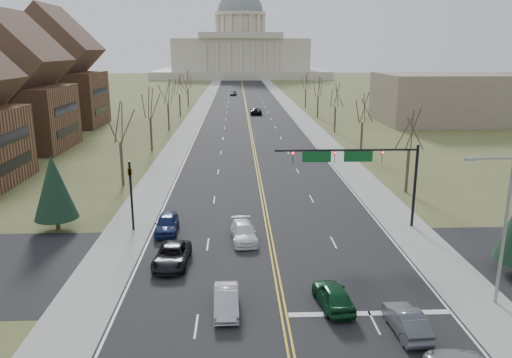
{
  "coord_description": "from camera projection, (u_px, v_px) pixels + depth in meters",
  "views": [
    {
      "loc": [
        -2.65,
        -26.86,
        14.95
      ],
      "look_at": [
        -0.84,
        18.81,
        3.0
      ],
      "focal_mm": 35.0,
      "sensor_mm": 36.0,
      "label": 1
    }
  ],
  "objects": [
    {
      "name": "signal_left",
      "position": [
        131.0,
        188.0,
        41.52
      ],
      "size": [
        0.32,
        0.36,
        6.0
      ],
      "color": "black",
      "rests_on": "ground"
    },
    {
      "name": "car_nb_inner_lead",
      "position": [
        333.0,
        295.0,
        29.66
      ],
      "size": [
        2.23,
        4.48,
        1.47
      ],
      "primitive_type": "imported",
      "rotation": [
        0.0,
        0.0,
        3.26
      ],
      "color": "#0E3E1F",
      "rests_on": "road"
    },
    {
      "name": "tree_l_2",
      "position": [
        167.0,
        93.0,
        93.24
      ],
      "size": [
        3.96,
        3.96,
        9.0
      ],
      "color": "#3B2B23",
      "rests_on": "ground"
    },
    {
      "name": "cross_road",
      "position": [
        275.0,
        265.0,
        35.65
      ],
      "size": [
        120.0,
        14.0,
        0.01
      ],
      "primitive_type": "cube",
      "color": "black",
      "rests_on": "ground"
    },
    {
      "name": "bldg_left_far",
      "position": [
        55.0,
        77.0,
        97.52
      ],
      "size": [
        17.1,
        14.28,
        23.25
      ],
      "color": "brown",
      "rests_on": "ground"
    },
    {
      "name": "car_far_sb",
      "position": [
        233.0,
        93.0,
        164.8
      ],
      "size": [
        2.42,
        4.86,
        1.59
      ],
      "primitive_type": "imported",
      "rotation": [
        0.0,
        0.0,
        -0.12
      ],
      "color": "#46474D",
      "rests_on": "road"
    },
    {
      "name": "tree_l_0",
      "position": [
        119.0,
        124.0,
        54.57
      ],
      "size": [
        3.96,
        3.96,
        9.0
      ],
      "color": "#3B2B23",
      "rests_on": "ground"
    },
    {
      "name": "road",
      "position": [
        246.0,
        105.0,
        136.19
      ],
      "size": [
        20.0,
        380.0,
        0.01
      ],
      "primitive_type": "cube",
      "color": "black",
      "rests_on": "ground"
    },
    {
      "name": "tree_r_3",
      "position": [
        318.0,
        88.0,
        109.99
      ],
      "size": [
        3.74,
        3.74,
        8.5
      ],
      "color": "#3B2B23",
      "rests_on": "ground"
    },
    {
      "name": "stop_bar",
      "position": [
        369.0,
        313.0,
        29.07
      ],
      "size": [
        9.5,
        0.5,
        0.01
      ],
      "primitive_type": "cube",
      "color": "silver",
      "rests_on": "road"
    },
    {
      "name": "tree_r_0",
      "position": [
        410.0,
        132.0,
        51.98
      ],
      "size": [
        3.74,
        3.74,
        8.5
      ],
      "color": "#3B2B23",
      "rests_on": "ground"
    },
    {
      "name": "capitol",
      "position": [
        241.0,
        50.0,
        267.85
      ],
      "size": [
        90.0,
        60.0,
        50.0
      ],
      "color": "beige",
      "rests_on": "ground"
    },
    {
      "name": "street_light",
      "position": [
        502.0,
        221.0,
        29.01
      ],
      "size": [
        2.9,
        0.25,
        9.07
      ],
      "color": "gray",
      "rests_on": "ground"
    },
    {
      "name": "ground",
      "position": [
        282.0,
        307.0,
        29.85
      ],
      "size": [
        600.0,
        600.0,
        0.0
      ],
      "primitive_type": "plane",
      "color": "brown",
      "rests_on": "ground"
    },
    {
      "name": "car_sb_inner_lead",
      "position": [
        226.0,
        301.0,
        29.16
      ],
      "size": [
        1.52,
        4.08,
        1.33
      ],
      "primitive_type": "imported",
      "rotation": [
        0.0,
        0.0,
        0.03
      ],
      "color": "#9EA0A6",
      "rests_on": "road"
    },
    {
      "name": "tree_l_1",
      "position": [
        150.0,
        105.0,
        73.9
      ],
      "size": [
        3.96,
        3.96,
        9.0
      ],
      "color": "#3B2B23",
      "rests_on": "ground"
    },
    {
      "name": "edge_line_right",
      "position": [
        282.0,
        105.0,
        136.56
      ],
      "size": [
        0.15,
        380.0,
        0.01
      ],
      "primitive_type": "cube",
      "color": "silver",
      "rests_on": "road"
    },
    {
      "name": "tree_r_4",
      "position": [
        306.0,
        82.0,
        129.32
      ],
      "size": [
        3.74,
        3.74,
        8.5
      ],
      "color": "#3B2B23",
      "rests_on": "ground"
    },
    {
      "name": "car_far_nb",
      "position": [
        256.0,
        111.0,
        117.2
      ],
      "size": [
        2.66,
        5.65,
        1.56
      ],
      "primitive_type": "imported",
      "rotation": [
        0.0,
        0.0,
        3.13
      ],
      "color": "black",
      "rests_on": "road"
    },
    {
      "name": "sidewalk_right",
      "position": [
        290.0,
        105.0,
        136.64
      ],
      "size": [
        4.0,
        380.0,
        0.03
      ],
      "primitive_type": "cube",
      "color": "gray",
      "rests_on": "ground"
    },
    {
      "name": "tree_l_3",
      "position": [
        179.0,
        85.0,
        112.57
      ],
      "size": [
        3.96,
        3.96,
        9.0
      ],
      "color": "#3B2B23",
      "rests_on": "ground"
    },
    {
      "name": "bldg_left_mid",
      "position": [
        14.0,
        93.0,
        74.65
      ],
      "size": [
        15.1,
        14.28,
        20.75
      ],
      "color": "brown",
      "rests_on": "ground"
    },
    {
      "name": "tree_r_1",
      "position": [
        363.0,
        109.0,
        71.32
      ],
      "size": [
        3.74,
        3.74,
        8.5
      ],
      "color": "#3B2B23",
      "rests_on": "ground"
    },
    {
      "name": "edge_line_left",
      "position": [
        210.0,
        105.0,
        135.81
      ],
      "size": [
        0.15,
        380.0,
        0.01
      ],
      "primitive_type": "cube",
      "color": "silver",
      "rests_on": "road"
    },
    {
      "name": "tree_r_2",
      "position": [
        336.0,
        97.0,
        90.65
      ],
      "size": [
        3.74,
        3.74,
        8.5
      ],
      "color": "#3B2B23",
      "rests_on": "ground"
    },
    {
      "name": "bldg_right_mass",
      "position": [
        441.0,
        98.0,
        103.58
      ],
      "size": [
        25.0,
        20.0,
        10.0
      ],
      "primitive_type": "cube",
      "color": "#776654",
      "rests_on": "ground"
    },
    {
      "name": "signal_mast",
      "position": [
        357.0,
        162.0,
        41.72
      ],
      "size": [
        12.12,
        0.44,
        7.2
      ],
      "color": "black",
      "rests_on": "ground"
    },
    {
      "name": "conifer_l",
      "position": [
        54.0,
        187.0,
        41.75
      ],
      "size": [
        3.64,
        3.64,
        6.5
      ],
      "color": "#3B2B23",
      "rests_on": "ground"
    },
    {
      "name": "center_line",
      "position": [
        246.0,
        105.0,
        136.18
      ],
      "size": [
        0.42,
        380.0,
        0.01
      ],
      "primitive_type": "cube",
      "color": "gold",
      "rests_on": "road"
    },
    {
      "name": "car_sb_inner_second",
      "position": [
        244.0,
        233.0,
        39.94
      ],
      "size": [
        2.32,
        4.86,
        1.37
      ],
      "primitive_type": "imported",
      "rotation": [
        0.0,
        0.0,
        0.09
      ],
      "color": "white",
      "rests_on": "road"
    },
    {
      "name": "sidewalk_left",
      "position": [
        202.0,
        105.0,
        135.73
      ],
      "size": [
        4.0,
        380.0,
        0.03
      ],
      "primitive_type": "cube",
      "color": "gray",
      "rests_on": "ground"
    },
    {
      "name": "car_sb_outer_second",
      "position": [
        167.0,
        224.0,
        41.7
      ],
      "size": [
        1.97,
        4.61,
        1.55
      ],
      "primitive_type": "imported",
      "rotation": [
        0.0,
        0.0,
        0.03
      ],
      "color": "#15204C",
      "rests_on": "road"
    },
    {
      "name": "car_sb_outer_lead",
      "position": [
        172.0,
        256.0,
        35.43
      ],
      "size": [
        2.54,
        5.12,
        1.4
      ],
      "primitive_type": "imported",
      "rotation": [
        0.0,
        0.0,
        -0.04
      ],
      "color": "black",
      "rests_on": "road"
    },
    {
      "name": "car_nb_outer_lead",
      "position": [
        406.0,
        321.0,
        26.97
      ],
      "size": [
        1.69,
        4.25,
        1.38
      ],
      "primitive_type": "imported",
      "rotation": [
        0.0,
        0.0,
        3.2
      ],
      "color": "#4A4C52",
      "rests_on": "road"
    },
    {
      "name": "tree_l_4",
      "position": [
        187.0,
        80.0,
        131.91
      ],
      "size": [
        3.96,
        3.96,
        9.0
      ],
      "color": "#3B2B23",
      "rests_on": "ground"
    }
  ]
}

